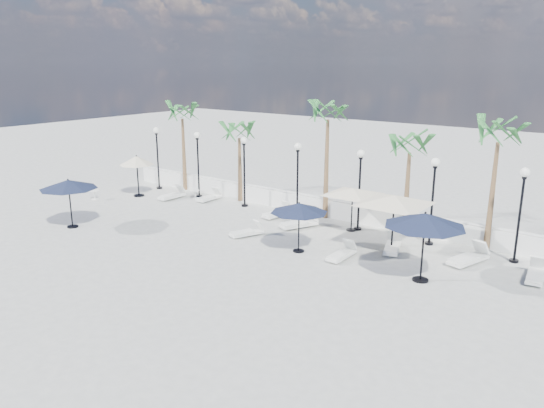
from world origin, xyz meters
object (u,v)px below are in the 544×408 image
Objects in this scene: lounger_0 at (209,197)px; lounger_2 at (278,213)px; lounger_7 at (342,254)px; parasol_navy_right at (425,220)px; lounger_1 at (172,195)px; parasol_cream_sq_a at (353,188)px; lounger_8 at (536,274)px; parasol_navy_left at (68,185)px; lounger_4 at (247,232)px; parasol_navy_mid at (299,208)px; lounger_5 at (392,246)px; parasol_cream_small at (137,161)px; parasol_cream_sq_b at (395,196)px; lounger_3 at (299,223)px; lounger_6 at (468,257)px.

lounger_2 reaches higher than lounger_0.
parasol_navy_right reaches higher than lounger_7.
parasol_cream_sq_a reaches higher than lounger_1.
parasol_navy_left reaches higher than lounger_8.
parasol_cream_sq_a reaches higher than lounger_4.
parasol_navy_mid is at bearing -13.86° from lounger_1.
lounger_5 is (12.00, -1.49, 0.02)m from lounger_0.
lounger_1 is 16.52m from parasol_navy_right.
parasol_navy_left reaches higher than lounger_2.
lounger_7 is 0.67× the size of parasol_cream_small.
parasol_cream_sq_b reaches higher than lounger_0.
lounger_8 is 0.73× the size of parasol_cream_small.
parasol_cream_sq_a reaches higher than lounger_2.
parasol_navy_mid is 3.90m from parasol_cream_sq_a.
lounger_1 reaches higher than lounger_7.
lounger_5 is at bearing -28.07° from parasol_cream_sq_a.
lounger_8 is at bearing 0.64° from lounger_1.
lounger_3 reaches higher than lounger_4.
lounger_3 is 2.76m from lounger_4.
lounger_2 is at bearing -176.04° from parasol_cream_sq_a.
lounger_0 is 2.25m from lounger_1.
lounger_0 is 0.61× the size of parasol_navy_left.
lounger_1 is 0.72× the size of parasol_cream_small.
lounger_2 is at bearing 6.67° from lounger_1.
parasol_cream_sq_b reaches higher than lounger_7.
lounger_6 is 18.18m from parasol_navy_left.
parasol_cream_small is at bearing 174.51° from lounger_8.
lounger_3 is 11.29m from parasol_cream_small.
parasol_cream_sq_a reaches higher than lounger_5.
parasol_navy_mid is at bearing -143.29° from parasol_cream_sq_b.
lounger_1 is at bearing 91.80° from parasol_navy_left.
lounger_0 is 8.10m from parasol_navy_left.
parasol_cream_sq_a is at bearing 34.72° from parasol_navy_left.
lounger_7 is at bearing 23.76° from lounger_4.
lounger_4 is at bearing -179.48° from lounger_5.
lounger_1 is 0.85× the size of lounger_6.
lounger_3 reaches higher than lounger_2.
lounger_4 is 0.70× the size of parasol_navy_mid.
parasol_navy_right is 1.19× the size of parasol_cream_small.
lounger_8 is (2.48, -0.16, -0.03)m from lounger_6.
lounger_2 is 12.39m from lounger_8.
parasol_navy_left is at bearing -118.97° from lounger_3.
parasol_cream_sq_a reaches higher than lounger_0.
parasol_navy_left is at bearing -103.24° from lounger_0.
parasol_navy_right is (9.02, -3.46, 2.08)m from lounger_2.
lounger_2 is 10.28m from parasol_navy_left.
parasol_navy_left is at bearing -156.12° from parasol_cream_sq_b.
lounger_4 is 0.32× the size of parasol_cream_sq_b.
lounger_7 is 0.56× the size of parasol_navy_right.
lounger_7 is 4.02m from parasol_navy_right.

